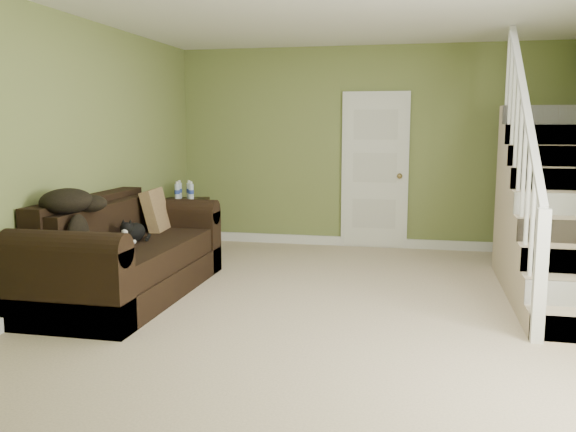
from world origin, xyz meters
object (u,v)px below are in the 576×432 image
at_px(sofa, 125,258).
at_px(cat, 133,232).
at_px(banana, 121,255).
at_px(side_table, 187,225).

height_order(sofa, cat, sofa).
xyz_separation_m(cat, banana, (0.23, -0.69, -0.06)).
relative_size(sofa, cat, 4.73).
bearing_deg(banana, cat, 110.30).
distance_m(sofa, cat, 0.26).
bearing_deg(side_table, sofa, -85.15).
relative_size(cat, banana, 2.39).
height_order(side_table, banana, side_table).
xyz_separation_m(side_table, banana, (0.47, -2.64, 0.19)).
relative_size(side_table, cat, 1.81).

